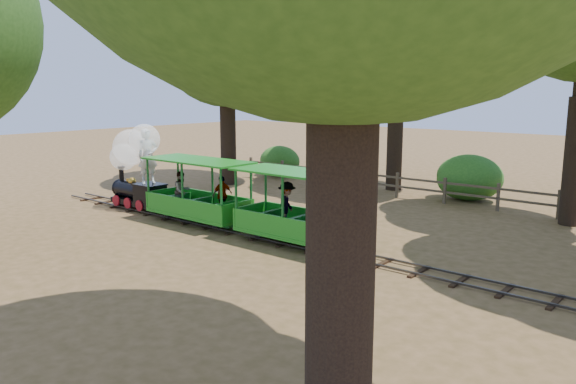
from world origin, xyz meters
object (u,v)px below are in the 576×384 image
Objects in this scene: locomotive at (135,160)px; carriage_rear at (298,216)px; carriage_front at (198,198)px; fence at (420,186)px.

carriage_rear is (7.50, -0.08, -0.92)m from locomotive.
fence is (3.76, 8.00, -0.24)m from carriage_front.
locomotive is at bearing -132.01° from fence.
carriage_front is 8.84m from fence.
carriage_front is 0.21× the size of fence.
carriage_rear is 8.02m from fence.
locomotive is 0.83× the size of carriage_front.
fence is (7.14, 7.93, -1.20)m from locomotive.
fence is at bearing 64.84° from carriage_front.
locomotive reaches higher than carriage_front.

